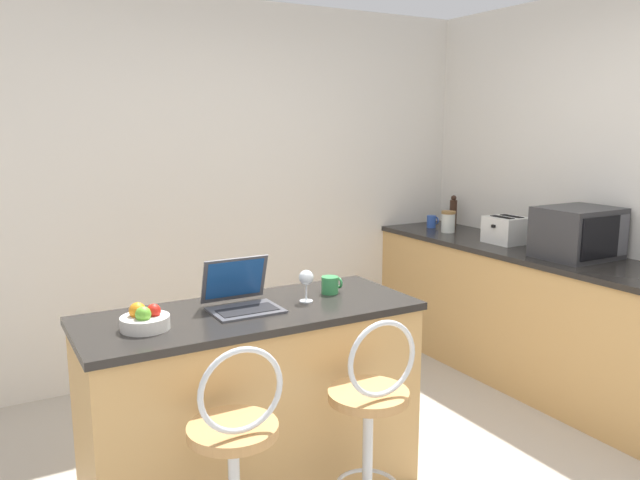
{
  "coord_description": "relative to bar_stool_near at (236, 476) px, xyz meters",
  "views": [
    {
      "loc": [
        -1.58,
        -1.96,
        1.75
      ],
      "look_at": [
        0.36,
        1.44,
        1.02
      ],
      "focal_mm": 35.0,
      "sensor_mm": 36.0,
      "label": 1
    }
  ],
  "objects": [
    {
      "name": "wine_glass_short",
      "position": [
        0.58,
        0.52,
        0.57
      ],
      "size": [
        0.07,
        0.07,
        0.15
      ],
      "color": "silver",
      "rests_on": "breakfast_bar"
    },
    {
      "name": "fruit_bowl",
      "position": [
        -0.19,
        0.49,
        0.5
      ],
      "size": [
        0.2,
        0.2,
        0.11
      ],
      "color": "silver",
      "rests_on": "breakfast_bar"
    },
    {
      "name": "microwave",
      "position": [
        2.53,
        0.55,
        0.62
      ],
      "size": [
        0.47,
        0.39,
        0.32
      ],
      "color": "#2D2D30",
      "rests_on": "counter_right"
    },
    {
      "name": "bar_stool_near",
      "position": [
        0.0,
        0.0,
        0.0
      ],
      "size": [
        0.4,
        0.4,
        0.99
      ],
      "color": "silver",
      "rests_on": "ground_plane"
    },
    {
      "name": "wall_back",
      "position": [
        0.81,
        2.2,
        0.84
      ],
      "size": [
        12.0,
        0.06,
        2.6
      ],
      "color": "silver",
      "rests_on": "ground_plane"
    },
    {
      "name": "mug_green",
      "position": [
        0.76,
        0.59,
        0.5
      ],
      "size": [
        0.1,
        0.08,
        0.09
      ],
      "color": "#338447",
      "rests_on": "breakfast_bar"
    },
    {
      "name": "bar_stool_far",
      "position": [
        0.6,
        0.0,
        0.0
      ],
      "size": [
        0.4,
        0.4,
        0.99
      ],
      "color": "silver",
      "rests_on": "ground_plane"
    },
    {
      "name": "counter_right",
      "position": [
        2.5,
        0.82,
        -0.0
      ],
      "size": [
        0.64,
        2.73,
        0.92
      ],
      "color": "tan",
      "rests_on": "ground_plane"
    },
    {
      "name": "laptop",
      "position": [
        0.27,
        0.57,
        0.52
      ],
      "size": [
        0.31,
        0.28,
        0.23
      ],
      "color": "#47474C",
      "rests_on": "breakfast_bar"
    },
    {
      "name": "storage_jar",
      "position": [
        2.46,
        1.68,
        0.54
      ],
      "size": [
        0.11,
        0.11,
        0.17
      ],
      "color": "silver",
      "rests_on": "counter_right"
    },
    {
      "name": "mug_blue",
      "position": [
        2.5,
        1.91,
        0.51
      ],
      "size": [
        0.09,
        0.07,
        0.1
      ],
      "color": "#2D51AD",
      "rests_on": "counter_right"
    },
    {
      "name": "toaster",
      "position": [
        2.52,
        1.13,
        0.55
      ],
      "size": [
        0.25,
        0.26,
        0.19
      ],
      "color": "silver",
      "rests_on": "counter_right"
    },
    {
      "name": "breakfast_bar",
      "position": [
        0.3,
        0.53,
        -0.0
      ],
      "size": [
        1.54,
        0.62,
        0.92
      ],
      "color": "tan",
      "rests_on": "ground_plane"
    },
    {
      "name": "pepper_mill",
      "position": [
        2.7,
        1.89,
        0.58
      ],
      "size": [
        0.06,
        0.06,
        0.25
      ],
      "color": "#331E14",
      "rests_on": "counter_right"
    }
  ]
}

